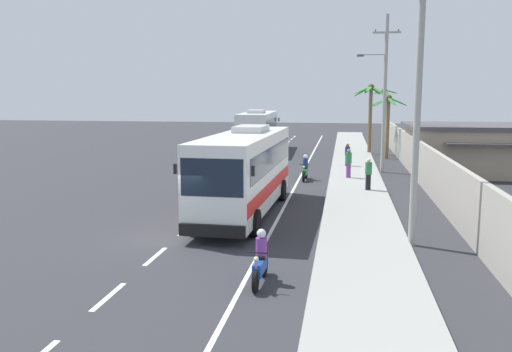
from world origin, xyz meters
TOP-DOWN VIEW (x-y plane):
  - ground_plane at (0.00, 0.00)m, footprint 160.00×160.00m
  - sidewalk_kerb at (6.80, 10.00)m, footprint 3.20×90.00m
  - lane_markings at (2.01, 14.58)m, footprint 3.47×71.00m
  - boundary_wall at (10.60, 14.00)m, footprint 0.24×60.00m
  - coach_bus_foreground at (1.75, 4.65)m, footprint 3.06×10.98m
  - coach_bus_far_lane at (-1.75, 30.13)m, footprint 3.29×11.08m
  - motorcycle_beside_bus at (3.72, 14.36)m, footprint 0.56×1.96m
  - motorcycle_trailing at (3.79, -4.05)m, footprint 0.56×1.96m
  - pedestrian_near_kerb at (6.36, 14.91)m, footprint 0.36×0.36m
  - pedestrian_midwalk at (6.32, 20.46)m, footprint 0.36×0.36m
  - pedestrian_far_walk at (7.38, 10.74)m, footprint 0.36×0.36m
  - utility_pole_nearest at (8.47, 0.58)m, footprint 2.37×0.24m
  - utility_pole_mid at (8.58, 18.47)m, footprint 2.80×0.24m
  - palm_nearest at (8.27, 29.86)m, footprint 3.19×3.55m
  - palm_second at (9.52, 26.51)m, footprint 2.95×3.12m
  - palm_third at (9.97, 37.87)m, footprint 2.67×2.68m
  - roadside_building at (15.98, 19.10)m, footprint 11.63×7.53m

SIDE VIEW (x-z plane):
  - ground_plane at x=0.00m, z-range 0.00..0.00m
  - lane_markings at x=2.01m, z-range 0.00..0.01m
  - sidewalk_kerb at x=6.80m, z-range 0.00..0.14m
  - motorcycle_trailing at x=3.79m, z-range -0.14..1.40m
  - motorcycle_beside_bus at x=3.72m, z-range -0.14..1.43m
  - pedestrian_midwalk at x=6.32m, z-range 0.18..1.78m
  - pedestrian_far_walk at x=7.38m, z-range 0.18..1.88m
  - pedestrian_near_kerb at x=6.36m, z-range 0.19..1.97m
  - boundary_wall at x=10.60m, z-range 0.00..2.45m
  - roadside_building at x=15.98m, z-range 0.02..3.29m
  - coach_bus_foreground at x=1.75m, z-range 0.08..3.90m
  - coach_bus_far_lane at x=-1.75m, z-range 0.08..3.94m
  - palm_second at x=9.52m, z-range 1.06..6.28m
  - palm_third at x=9.97m, z-range 1.18..7.07m
  - palm_nearest at x=8.27m, z-range 1.37..7.52m
  - utility_pole_nearest at x=8.47m, z-range 0.21..10.51m
  - utility_pole_mid at x=8.58m, z-range 0.29..10.70m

